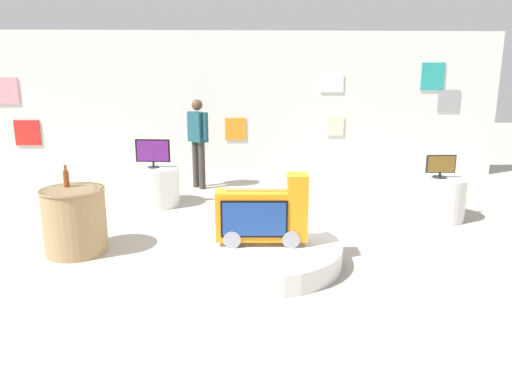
% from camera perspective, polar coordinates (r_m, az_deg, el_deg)
% --- Properties ---
extents(ground_plane, '(30.00, 30.00, 0.00)m').
position_cam_1_polar(ground_plane, '(5.65, -3.13, -8.75)').
color(ground_plane, '#A8A091').
extents(back_wall_display, '(10.96, 0.13, 2.94)m').
position_cam_1_polar(back_wall_display, '(9.79, -2.77, 9.56)').
color(back_wall_display, silver).
rests_on(back_wall_display, ground).
extents(main_display_pedestal, '(1.83, 1.83, 0.24)m').
position_cam_1_polar(main_display_pedestal, '(5.45, 0.66, -8.24)').
color(main_display_pedestal, silver).
rests_on(main_display_pedestal, ground).
extents(novelty_firetruck_tv, '(1.03, 0.36, 0.81)m').
position_cam_1_polar(novelty_firetruck_tv, '(5.29, 0.89, -3.76)').
color(novelty_firetruck_tv, gray).
rests_on(novelty_firetruck_tv, main_display_pedestal).
extents(display_pedestal_left_rear, '(0.78, 0.78, 0.63)m').
position_cam_1_polar(display_pedestal_left_rear, '(7.50, 21.13, -1.51)').
color(display_pedestal_left_rear, silver).
rests_on(display_pedestal_left_rear, ground).
extents(tv_on_left_rear, '(0.43, 0.20, 0.34)m').
position_cam_1_polar(tv_on_left_rear, '(7.40, 21.47, 2.17)').
color(tv_on_left_rear, black).
rests_on(tv_on_left_rear, display_pedestal_left_rear).
extents(display_pedestal_center_rear, '(0.81, 0.81, 0.63)m').
position_cam_1_polar(display_pedestal_center_rear, '(7.91, -12.17, -0.16)').
color(display_pedestal_center_rear, silver).
rests_on(display_pedestal_center_rear, ground).
extents(tv_on_center_rear, '(0.56, 0.19, 0.46)m').
position_cam_1_polar(tv_on_center_rear, '(7.79, -12.38, 3.94)').
color(tv_on_center_rear, black).
rests_on(tv_on_center_rear, display_pedestal_center_rear).
extents(side_table_round, '(0.76, 0.76, 0.80)m').
position_cam_1_polar(side_table_round, '(6.07, -21.07, -4.00)').
color(side_table_round, '#9E7F56').
rests_on(side_table_round, ground).
extents(bottle_on_side_table, '(0.07, 0.07, 0.27)m').
position_cam_1_polar(bottle_on_side_table, '(6.07, -21.99, 0.78)').
color(bottle_on_side_table, brown).
rests_on(bottle_on_side_table, side_table_round).
extents(shopper_browsing_near_truck, '(0.40, 0.44, 1.66)m').
position_cam_1_polar(shopper_browsing_near_truck, '(8.84, -7.04, 5.82)').
color(shopper_browsing_near_truck, '#38332D').
rests_on(shopper_browsing_near_truck, ground).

